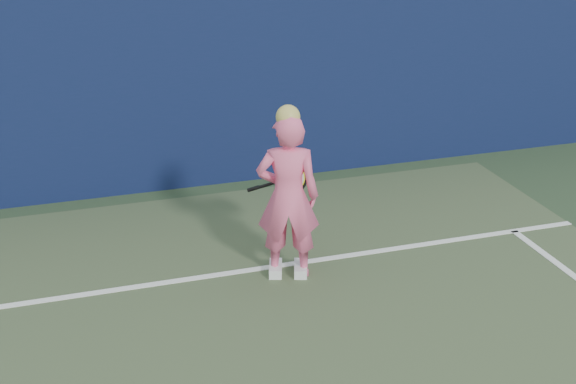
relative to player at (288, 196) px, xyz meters
name	(u,v)px	position (x,y,z in m)	size (l,w,h in m)	color
backstop_wall	(30,95)	(-2.21, 2.66, 0.44)	(24.00, 0.40, 2.50)	#0D183C
player	(288,196)	(0.00, 0.00, 0.00)	(0.68, 0.55, 1.69)	#F8608E
racket	(289,180)	(0.14, 0.42, -0.01)	(0.59, 0.18, 0.33)	black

